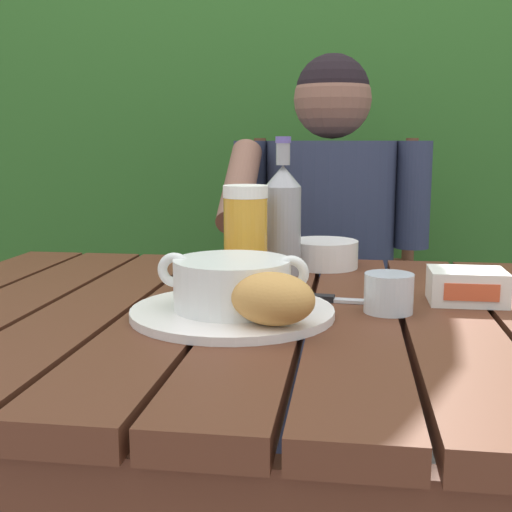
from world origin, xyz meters
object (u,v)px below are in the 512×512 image
object	(u,v)px
chair_near_diner	(330,330)
table_knife	(332,299)
beer_glass	(246,234)
water_glass_small	(389,294)
serving_plate	(232,312)
soup_bowl	(232,282)
diner_bowl	(324,254)
person_eating	(328,263)
bread_roll	(273,299)
beer_bottle	(284,218)
butter_tub	(467,286)

from	to	relation	value
chair_near_diner	table_knife	world-z (taller)	chair_near_diner
beer_glass	water_glass_small	size ratio (longest dim) A/B	2.39
serving_plate	chair_near_diner	bearing A→B (deg)	83.09
soup_bowl	diner_bowl	size ratio (longest dim) A/B	1.62
chair_near_diner	water_glass_small	world-z (taller)	chair_near_diner
water_glass_small	beer_glass	bearing A→B (deg)	141.51
person_eating	diner_bowl	world-z (taller)	person_eating
bread_roll	diner_bowl	size ratio (longest dim) A/B	0.97
water_glass_small	beer_bottle	bearing A→B (deg)	124.18
serving_plate	diner_bowl	size ratio (longest dim) A/B	2.17
bread_roll	diner_bowl	bearing A→B (deg)	84.38
chair_near_diner	soup_bowl	distance (m)	0.99
water_glass_small	table_knife	distance (m)	0.10
person_eating	soup_bowl	world-z (taller)	person_eating
chair_near_diner	water_glass_small	distance (m)	0.94
butter_tub	table_knife	distance (m)	0.21
beer_bottle	table_knife	bearing A→B (deg)	-64.98
soup_bowl	water_glass_small	xyz separation A→B (m)	(0.22, 0.05, -0.02)
soup_bowl	table_knife	size ratio (longest dim) A/B	1.38
person_eating	butter_tub	distance (m)	0.65
chair_near_diner	beer_bottle	bearing A→B (deg)	-96.52
serving_plate	beer_bottle	xyz separation A→B (m)	(0.04, 0.31, 0.10)
bread_roll	beer_glass	xyz separation A→B (m)	(-0.09, 0.32, 0.04)
person_eating	serving_plate	xyz separation A→B (m)	(-0.11, -0.73, 0.06)
person_eating	serving_plate	size ratio (longest dim) A/B	4.27
beer_bottle	table_knife	world-z (taller)	beer_bottle
water_glass_small	serving_plate	bearing A→B (deg)	-167.40
beer_bottle	water_glass_small	bearing A→B (deg)	-55.82
chair_near_diner	serving_plate	xyz separation A→B (m)	(-0.11, -0.93, 0.29)
beer_glass	diner_bowl	size ratio (longest dim) A/B	1.27
bread_roll	beer_glass	bearing A→B (deg)	105.10
beer_bottle	table_knife	size ratio (longest dim) A/B	1.63
soup_bowl	diner_bowl	world-z (taller)	soup_bowl
beer_bottle	diner_bowl	size ratio (longest dim) A/B	1.90
beer_glass	butter_tub	size ratio (longest dim) A/B	1.49
butter_tub	table_knife	world-z (taller)	butter_tub
serving_plate	beer_bottle	size ratio (longest dim) A/B	1.14
serving_plate	beer_bottle	distance (m)	0.33
table_knife	serving_plate	bearing A→B (deg)	-142.67
person_eating	soup_bowl	xyz separation A→B (m)	(-0.11, -0.73, 0.10)
serving_plate	butter_tub	bearing A→B (deg)	20.78
soup_bowl	water_glass_small	size ratio (longest dim) A/B	3.03
soup_bowl	water_glass_small	distance (m)	0.23
chair_near_diner	water_glass_small	bearing A→B (deg)	-83.07
table_knife	chair_near_diner	bearing A→B (deg)	91.76
serving_plate	bread_roll	size ratio (longest dim) A/B	2.24
person_eating	bread_roll	world-z (taller)	person_eating
beer_glass	soup_bowl	bearing A→B (deg)	-85.49
beer_glass	butter_tub	bearing A→B (deg)	-16.86
serving_plate	water_glass_small	xyz separation A→B (m)	(0.22, 0.05, 0.02)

